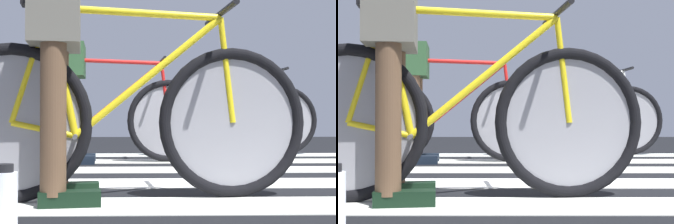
{
  "view_description": "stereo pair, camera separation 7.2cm",
  "coord_description": "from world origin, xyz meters",
  "views": [
    {
      "loc": [
        -0.56,
        -3.38,
        0.4
      ],
      "look_at": [
        -0.49,
        -0.81,
        0.43
      ],
      "focal_mm": 53.7,
      "sensor_mm": 36.0,
      "label": 1
    },
    {
      "loc": [
        -0.49,
        -3.38,
        0.4
      ],
      "look_at": [
        -0.49,
        -0.81,
        0.43
      ],
      "focal_mm": 53.7,
      "sensor_mm": 36.0,
      "label": 2
    }
  ],
  "objects": [
    {
      "name": "water_bottle",
      "position": [
        -1.0,
        -1.9,
        0.14
      ],
      "size": [
        0.08,
        0.08,
        0.24
      ],
      "color": "white",
      "rests_on": "ground"
    },
    {
      "name": "crosswalk_markings",
      "position": [
        0.07,
        -0.09,
        0.02
      ],
      "size": [
        5.41,
        4.23,
        0.0
      ],
      "color": "silver",
      "rests_on": "ground"
    },
    {
      "name": "ground",
      "position": [
        0.0,
        0.0,
        0.01
      ],
      "size": [
        18.0,
        14.0,
        0.02
      ],
      "color": "black"
    },
    {
      "name": "cyclist_1_of_3",
      "position": [
        -1.0,
        -1.11,
        0.65
      ],
      "size": [
        0.36,
        0.44,
        0.98
      ],
      "rotation": [
        0.0,
        0.0,
        0.14
      ],
      "color": "brown",
      "rests_on": "ground"
    },
    {
      "name": "bicycle_2_of_3",
      "position": [
        -0.95,
        0.93,
        0.41
      ],
      "size": [
        1.73,
        0.52,
        0.93
      ],
      "rotation": [
        0.0,
        0.0,
        0.09
      ],
      "color": "black",
      "rests_on": "ground"
    },
    {
      "name": "cyclist_2_of_3",
      "position": [
        -1.26,
        0.9,
        0.68
      ],
      "size": [
        0.35,
        0.43,
        1.01
      ],
      "rotation": [
        0.0,
        0.0,
        0.09
      ],
      "color": "brown",
      "rests_on": "ground"
    },
    {
      "name": "bicycle_3_of_3",
      "position": [
        0.28,
        1.75,
        0.41
      ],
      "size": [
        1.73,
        0.52,
        0.93
      ],
      "rotation": [
        0.0,
        0.0,
        0.11
      ],
      "color": "black",
      "rests_on": "ground"
    },
    {
      "name": "bicycle_1_of_3",
      "position": [
        -0.69,
        -1.06,
        0.41
      ],
      "size": [
        1.73,
        0.52,
        0.93
      ],
      "rotation": [
        0.0,
        0.0,
        0.14
      ],
      "color": "black",
      "rests_on": "ground"
    },
    {
      "name": "cyclist_3_of_3",
      "position": [
        -0.03,
        1.71,
        0.66
      ],
      "size": [
        0.35,
        0.43,
        0.99
      ],
      "rotation": [
        0.0,
        0.0,
        0.11
      ],
      "color": "tan",
      "rests_on": "ground"
    }
  ]
}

